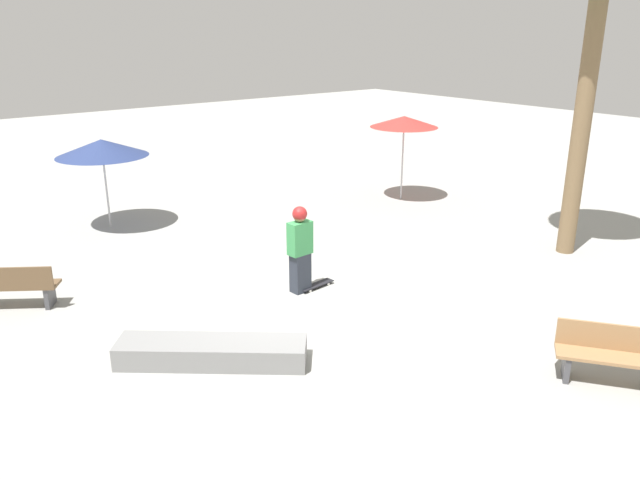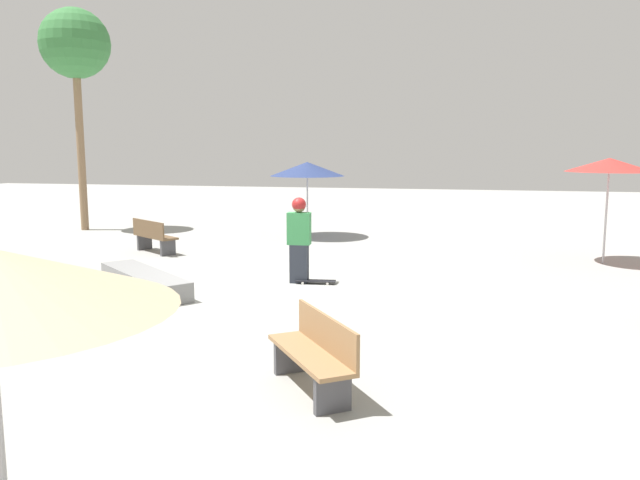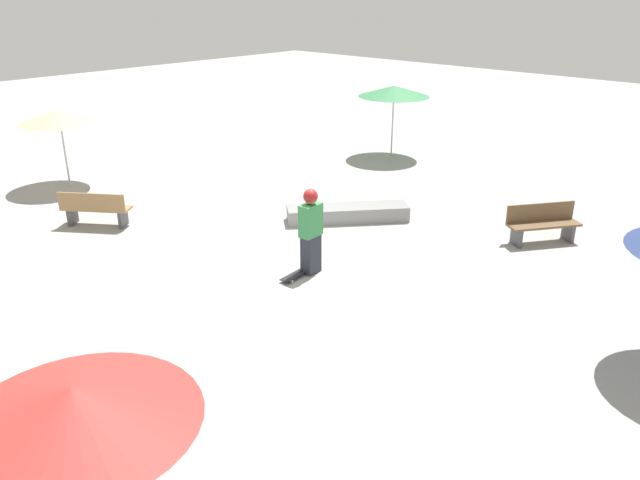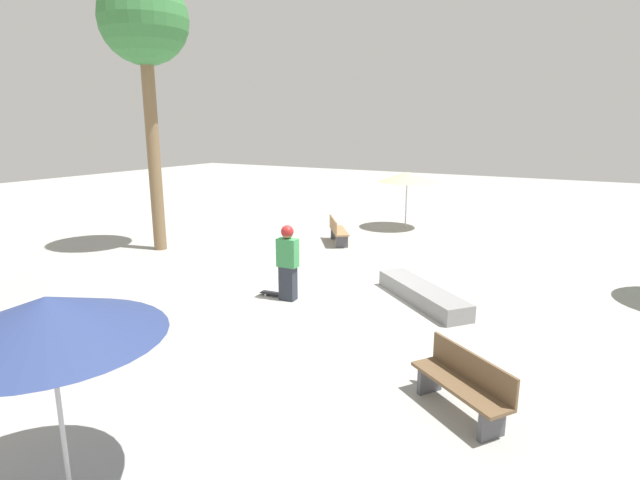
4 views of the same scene
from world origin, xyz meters
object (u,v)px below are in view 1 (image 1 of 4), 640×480
Objects in this scene: skater_main at (300,246)px; bench_far at (12,287)px; skateboard at (316,285)px; concrete_ledge at (212,352)px; shade_umbrella_red at (404,122)px; bench_near at (614,356)px; shade_umbrella_navy at (102,148)px.

bench_far is (-4.56, 2.64, -0.50)m from skater_main.
concrete_ledge reaches higher than skateboard.
shade_umbrella_red is at bearing 25.73° from skater_main.
concrete_ledge is at bearing -162.67° from skateboard.
shade_umbrella_navy reaches higher than bench_near.
skateboard is 0.36× the size of shade_umbrella_navy.
bench_near is 1.00× the size of bench_far.
shade_umbrella_red is at bearing -63.83° from bench_near.
shade_umbrella_navy is (-2.96, 11.74, 1.63)m from bench_near.
bench_near reaches higher than skateboard.
bench_near is at bearing -77.42° from skater_main.
skateboard is at bearing -74.84° from shade_umbrella_navy.
bench_far is 0.69× the size of shade_umbrella_navy.
shade_umbrella_navy is at bearing 99.54° from skateboard.
skater_main is 5.66m from bench_near.
skater_main is at bearing -150.61° from shade_umbrella_red.
skateboard is at bearing 22.95° from concrete_ledge.
skater_main is at bearing 4.80° from bench_far.
skater_main is 7.52m from shade_umbrella_red.
bench_near is at bearing -75.86° from shade_umbrella_navy.
shade_umbrella_navy is at bearing -21.41° from bench_near.
bench_far is at bearing 146.26° from skater_main.
skateboard is 5.61m from bench_far.
shade_umbrella_navy is at bearing 84.06° from bench_far.
skater_main is at bearing 26.49° from concrete_ledge.
bench_far is (-4.91, 2.69, 0.37)m from skateboard.
skater_main is 3.10m from concrete_ledge.
shade_umbrella_navy is (3.18, 3.68, 1.63)m from bench_far.
concrete_ledge is 1.07× the size of shade_umbrella_red.
bench_far is (-1.87, 3.98, 0.24)m from concrete_ledge.
shade_umbrella_red is (9.14, 4.97, 2.11)m from concrete_ledge.
concrete_ledge is at bearing -157.17° from skater_main.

